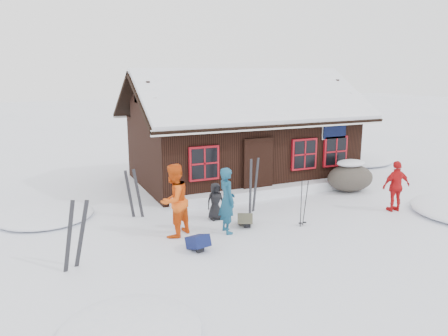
{
  "coord_description": "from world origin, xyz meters",
  "views": [
    {
      "loc": [
        -6.23,
        -10.52,
        4.28
      ],
      "look_at": [
        -0.71,
        1.73,
        1.3
      ],
      "focal_mm": 35.0,
      "sensor_mm": 36.0,
      "label": 1
    }
  ],
  "objects_px": {
    "skier_orange_right": "(396,186)",
    "boulder": "(350,177)",
    "skier_crouched": "(215,201)",
    "ski_poles": "(303,204)",
    "skier_teal": "(227,200)",
    "skier_orange_left": "(174,200)",
    "backpack_blue": "(198,244)",
    "ski_pair_left": "(75,235)",
    "backpack_olive": "(245,221)"
  },
  "relations": [
    {
      "from": "skier_teal",
      "to": "boulder",
      "type": "xyz_separation_m",
      "value": [
        5.85,
        1.98,
        -0.38
      ]
    },
    {
      "from": "skier_crouched",
      "to": "ski_poles",
      "type": "height_order",
      "value": "ski_poles"
    },
    {
      "from": "ski_pair_left",
      "to": "backpack_blue",
      "type": "distance_m",
      "value": 2.87
    },
    {
      "from": "skier_teal",
      "to": "skier_orange_left",
      "type": "bearing_deg",
      "value": 78.5
    },
    {
      "from": "skier_orange_left",
      "to": "boulder",
      "type": "height_order",
      "value": "skier_orange_left"
    },
    {
      "from": "skier_crouched",
      "to": "ski_poles",
      "type": "bearing_deg",
      "value": -38.95
    },
    {
      "from": "skier_teal",
      "to": "skier_orange_left",
      "type": "xyz_separation_m",
      "value": [
        -1.38,
        0.34,
        0.07
      ]
    },
    {
      "from": "skier_teal",
      "to": "boulder",
      "type": "bearing_deg",
      "value": -69.07
    },
    {
      "from": "skier_crouched",
      "to": "backpack_olive",
      "type": "relative_size",
      "value": 2.05
    },
    {
      "from": "boulder",
      "to": "ski_pair_left",
      "type": "relative_size",
      "value": 1.1
    },
    {
      "from": "boulder",
      "to": "backpack_blue",
      "type": "xyz_separation_m",
      "value": [
        -7.01,
        -2.8,
        -0.38
      ]
    },
    {
      "from": "ski_poles",
      "to": "backpack_olive",
      "type": "relative_size",
      "value": 2.48
    },
    {
      "from": "skier_orange_right",
      "to": "backpack_blue",
      "type": "xyz_separation_m",
      "value": [
        -6.72,
        -0.36,
        -0.65
      ]
    },
    {
      "from": "skier_orange_right",
      "to": "ski_poles",
      "type": "xyz_separation_m",
      "value": [
        -3.39,
        0.06,
        -0.16
      ]
    },
    {
      "from": "skier_crouched",
      "to": "skier_teal",
      "type": "bearing_deg",
      "value": -99.5
    },
    {
      "from": "boulder",
      "to": "ski_poles",
      "type": "xyz_separation_m",
      "value": [
        -3.67,
        -2.38,
        0.11
      ]
    },
    {
      "from": "ski_pair_left",
      "to": "skier_teal",
      "type": "bearing_deg",
      "value": 2.08
    },
    {
      "from": "skier_orange_right",
      "to": "backpack_blue",
      "type": "distance_m",
      "value": 6.76
    },
    {
      "from": "boulder",
      "to": "ski_poles",
      "type": "bearing_deg",
      "value": -147.01
    },
    {
      "from": "ski_poles",
      "to": "backpack_blue",
      "type": "xyz_separation_m",
      "value": [
        -3.33,
        -0.42,
        -0.49
      ]
    },
    {
      "from": "skier_orange_left",
      "to": "boulder",
      "type": "relative_size",
      "value": 1.1
    },
    {
      "from": "skier_crouched",
      "to": "boulder",
      "type": "relative_size",
      "value": 0.63
    },
    {
      "from": "skier_orange_left",
      "to": "backpack_blue",
      "type": "relative_size",
      "value": 3.58
    },
    {
      "from": "ski_pair_left",
      "to": "ski_poles",
      "type": "relative_size",
      "value": 1.19
    },
    {
      "from": "backpack_blue",
      "to": "backpack_olive",
      "type": "bearing_deg",
      "value": 18.78
    },
    {
      "from": "ski_pair_left",
      "to": "backpack_olive",
      "type": "xyz_separation_m",
      "value": [
        4.62,
        0.85,
        -0.61
      ]
    },
    {
      "from": "skier_orange_right",
      "to": "skier_crouched",
      "type": "height_order",
      "value": "skier_orange_right"
    },
    {
      "from": "boulder",
      "to": "ski_pair_left",
      "type": "xyz_separation_m",
      "value": [
        -9.8,
        -2.6,
        0.24
      ]
    },
    {
      "from": "skier_teal",
      "to": "backpack_blue",
      "type": "height_order",
      "value": "skier_teal"
    },
    {
      "from": "skier_crouched",
      "to": "ski_pair_left",
      "type": "distance_m",
      "value": 4.43
    },
    {
      "from": "backpack_blue",
      "to": "backpack_olive",
      "type": "height_order",
      "value": "same"
    },
    {
      "from": "skier_crouched",
      "to": "ski_pair_left",
      "type": "relative_size",
      "value": 0.7
    },
    {
      "from": "skier_teal",
      "to": "backpack_blue",
      "type": "bearing_deg",
      "value": 127.75
    },
    {
      "from": "skier_teal",
      "to": "ski_poles",
      "type": "relative_size",
      "value": 1.33
    },
    {
      "from": "ski_pair_left",
      "to": "ski_poles",
      "type": "height_order",
      "value": "ski_pair_left"
    },
    {
      "from": "ski_poles",
      "to": "skier_orange_left",
      "type": "bearing_deg",
      "value": 168.22
    },
    {
      "from": "skier_orange_right",
      "to": "boulder",
      "type": "distance_m",
      "value": 2.48
    },
    {
      "from": "skier_orange_right",
      "to": "boulder",
      "type": "relative_size",
      "value": 0.9
    },
    {
      "from": "skier_orange_left",
      "to": "ski_pair_left",
      "type": "bearing_deg",
      "value": -13.85
    },
    {
      "from": "boulder",
      "to": "skier_crouched",
      "type": "bearing_deg",
      "value": -171.16
    },
    {
      "from": "backpack_olive",
      "to": "skier_teal",
      "type": "bearing_deg",
      "value": -135.8
    },
    {
      "from": "skier_teal",
      "to": "ski_pair_left",
      "type": "xyz_separation_m",
      "value": [
        -3.95,
        -0.62,
        -0.14
      ]
    },
    {
      "from": "skier_orange_right",
      "to": "ski_poles",
      "type": "distance_m",
      "value": 3.4
    },
    {
      "from": "skier_orange_left",
      "to": "skier_teal",
      "type": "bearing_deg",
      "value": 132.0
    },
    {
      "from": "skier_teal",
      "to": "boulder",
      "type": "relative_size",
      "value": 1.02
    },
    {
      "from": "ski_pair_left",
      "to": "skier_crouched",
      "type": "bearing_deg",
      "value": 15.9
    },
    {
      "from": "skier_orange_right",
      "to": "backpack_olive",
      "type": "distance_m",
      "value": 4.99
    },
    {
      "from": "skier_crouched",
      "to": "backpack_blue",
      "type": "distance_m",
      "value": 2.34
    },
    {
      "from": "ski_pair_left",
      "to": "backpack_olive",
      "type": "height_order",
      "value": "ski_pair_left"
    },
    {
      "from": "ski_poles",
      "to": "backpack_olive",
      "type": "distance_m",
      "value": 1.71
    }
  ]
}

